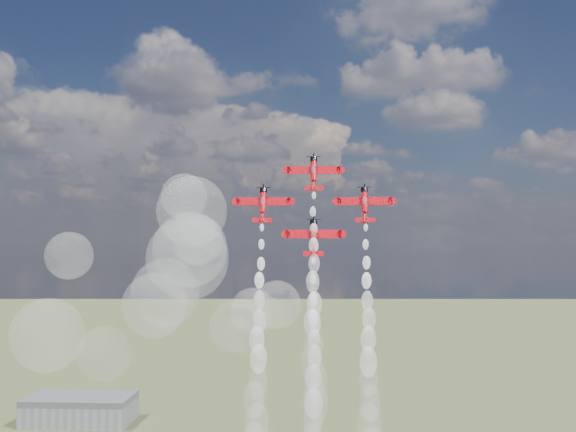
% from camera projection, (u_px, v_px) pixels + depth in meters
% --- Properties ---
extents(hangar, '(50.00, 28.00, 13.00)m').
position_uv_depth(hangar, '(80.00, 409.00, 324.99)').
color(hangar, gray).
rests_on(hangar, ground).
extents(plane_lead, '(12.87, 5.99, 8.73)m').
position_uv_depth(plane_lead, '(314.00, 173.00, 160.84)').
color(plane_lead, red).
rests_on(plane_lead, ground).
extents(plane_left, '(12.87, 5.99, 8.73)m').
position_uv_depth(plane_left, '(263.00, 204.00, 157.95)').
color(plane_left, red).
rests_on(plane_left, ground).
extents(plane_right, '(12.87, 5.99, 8.73)m').
position_uv_depth(plane_right, '(365.00, 204.00, 156.80)').
color(plane_right, red).
rests_on(plane_right, ground).
extents(plane_slot, '(12.87, 5.99, 8.73)m').
position_uv_depth(plane_slot, '(313.00, 237.00, 153.91)').
color(plane_slot, red).
rests_on(plane_slot, ground).
extents(smoke_trail_lead, '(5.86, 22.02, 47.08)m').
position_uv_depth(smoke_trail_lead, '(314.00, 355.00, 142.53)').
color(smoke_trail_lead, white).
rests_on(smoke_trail_lead, plane_lead).
extents(smoke_trail_left, '(5.70, 21.36, 47.30)m').
position_uv_depth(smoke_trail_left, '(256.00, 394.00, 139.74)').
color(smoke_trail_left, white).
rests_on(smoke_trail_left, plane_left).
extents(smoke_trail_right, '(5.48, 21.73, 47.67)m').
position_uv_depth(smoke_trail_right, '(370.00, 395.00, 138.61)').
color(smoke_trail_right, white).
rests_on(smoke_trail_right, plane_right).
extents(drifted_smoke_cloud, '(70.10, 38.87, 53.98)m').
position_uv_depth(drifted_smoke_cloud, '(167.00, 278.00, 171.14)').
color(drifted_smoke_cloud, white).
rests_on(drifted_smoke_cloud, ground).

